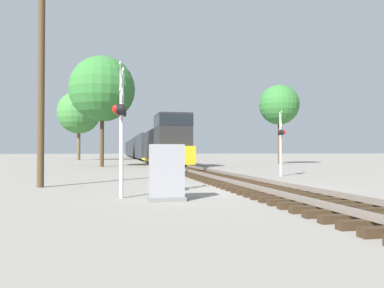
# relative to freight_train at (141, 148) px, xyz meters

# --- Properties ---
(ground_plane) EXTENTS (400.00, 400.00, 0.00)m
(ground_plane) POSITION_rel_freight_train_xyz_m (0.00, -56.92, -2.03)
(ground_plane) COLOR gray
(rail_track_bed) EXTENTS (2.60, 160.00, 0.31)m
(rail_track_bed) POSITION_rel_freight_train_xyz_m (0.00, -56.92, -1.89)
(rail_track_bed) COLOR #382819
(rail_track_bed) RESTS_ON ground
(freight_train) EXTENTS (2.88, 82.26, 4.62)m
(freight_train) POSITION_rel_freight_train_xyz_m (0.00, 0.00, 0.00)
(freight_train) COLOR #232326
(freight_train) RESTS_ON ground
(crossing_signal_near) EXTENTS (0.44, 1.01, 3.98)m
(crossing_signal_near) POSITION_rel_freight_train_xyz_m (-4.95, -58.42, 0.39)
(crossing_signal_near) COLOR silver
(crossing_signal_near) RESTS_ON ground
(crossing_signal_far) EXTENTS (0.58, 1.00, 3.59)m
(crossing_signal_far) POSITION_rel_freight_train_xyz_m (4.01, -50.46, 0.17)
(crossing_signal_far) COLOR silver
(crossing_signal_far) RESTS_ON ground
(relay_cabinet) EXTENTS (1.02, 0.71, 1.58)m
(relay_cabinet) POSITION_rel_freight_train_xyz_m (-3.68, -59.26, -1.25)
(relay_cabinet) COLOR slate
(relay_cabinet) RESTS_ON ground
(utility_pole) EXTENTS (1.80, 0.26, 9.95)m
(utility_pole) POSITION_rel_freight_train_xyz_m (-7.87, -54.45, 3.11)
(utility_pole) COLOR #4C3A23
(utility_pole) RESTS_ON ground
(tree_far_right) EXTENTS (5.89, 5.89, 9.96)m
(tree_far_right) POSITION_rel_freight_train_xyz_m (-6.07, -35.17, 4.97)
(tree_far_right) COLOR #473521
(tree_far_right) RESTS_ON ground
(tree_mid_background) EXTENTS (4.40, 4.40, 8.74)m
(tree_mid_background) POSITION_rel_freight_train_xyz_m (12.86, -31.50, 4.48)
(tree_mid_background) COLOR brown
(tree_mid_background) RESTS_ON ground
(tree_deep_background) EXTENTS (6.74, 6.74, 10.94)m
(tree_deep_background) POSITION_rel_freight_train_xyz_m (-10.34, -8.09, 5.51)
(tree_deep_background) COLOR brown
(tree_deep_background) RESTS_ON ground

